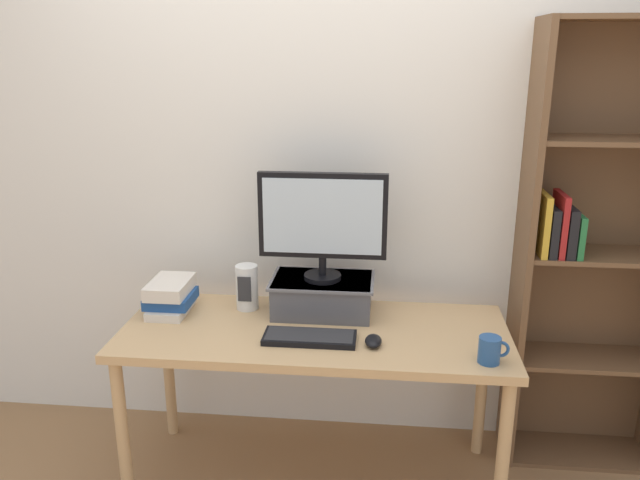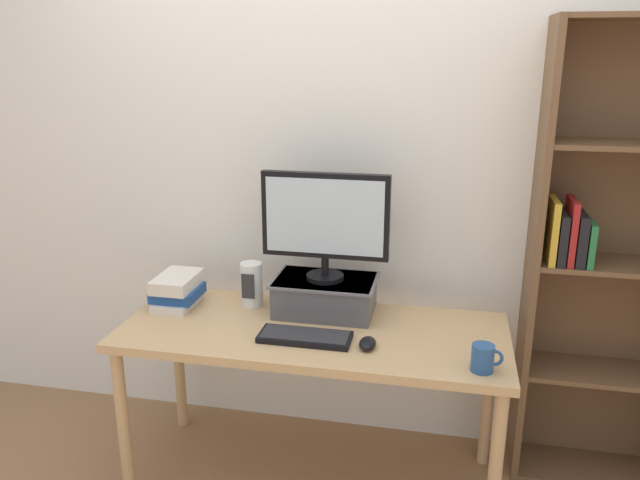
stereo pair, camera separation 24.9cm
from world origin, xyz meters
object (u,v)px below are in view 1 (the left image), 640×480
riser_box (323,294)px  desk_speaker (247,287)px  desk (315,345)px  computer_mouse (373,341)px  coffee_mug (490,350)px  keyboard (310,337)px  computer_monitor (323,220)px  book_stack (171,296)px  bookshelf_unit (596,252)px

riser_box → desk_speaker: bearing=179.4°
desk → computer_mouse: bearing=-27.6°
coffee_mug → keyboard: bearing=170.7°
computer_monitor → computer_mouse: computer_monitor is taller
riser_box → desk_speaker: desk_speaker is taller
desk → coffee_mug: size_ratio=14.01×
riser_box → computer_monitor: size_ratio=0.82×
computer_mouse → book_stack: size_ratio=0.41×
bookshelf_unit → keyboard: (-1.18, -0.44, -0.25)m
riser_box → keyboard: bearing=-94.4°
desk_speaker → riser_box: bearing=-0.6°
computer_monitor → coffee_mug: (0.65, -0.39, -0.36)m
computer_mouse → book_stack: book_stack is taller
desk → computer_mouse: size_ratio=15.06×
bookshelf_unit → book_stack: 1.83m
keyboard → desk: bearing=86.5°
desk → keyboard: bearing=-93.5°
bookshelf_unit → coffee_mug: bookshelf_unit is taller
book_stack → coffee_mug: bearing=-14.2°
computer_monitor → computer_mouse: (0.23, -0.30, -0.39)m
keyboard → computer_mouse: 0.25m
desk → computer_mouse: (0.24, -0.13, 0.09)m
coffee_mug → riser_box: bearing=148.8°
desk → computer_monitor: 0.52m
riser_box → desk_speaker: 0.33m
computer_mouse → desk_speaker: bearing=151.5°
book_stack → desk_speaker: desk_speaker is taller
book_stack → keyboard: bearing=-19.1°
riser_box → book_stack: bearing=-174.4°
riser_box → computer_monitor: (0.00, -0.00, 0.33)m
desk → keyboard: size_ratio=4.33×
coffee_mug → desk_speaker: size_ratio=0.57×
desk → riser_box: size_ratio=3.58×
computer_mouse → coffee_mug: (0.42, -0.09, 0.03)m
bookshelf_unit → computer_mouse: (-0.93, -0.46, -0.24)m
bookshelf_unit → riser_box: (-1.15, -0.16, -0.18)m
computer_mouse → keyboard: bearing=176.1°
riser_box → computer_monitor: computer_monitor is taller
computer_monitor → riser_box: bearing=90.0°
riser_box → computer_mouse: bearing=-52.9°
desk → bookshelf_unit: bookshelf_unit is taller
computer_mouse → desk_speaker: desk_speaker is taller
book_stack → bookshelf_unit: bearing=6.9°
riser_box → keyboard: size_ratio=1.21×
desk → computer_mouse: 0.29m
book_stack → desk_speaker: (0.32, 0.07, 0.03)m
bookshelf_unit → computer_mouse: bookshelf_unit is taller
bookshelf_unit → keyboard: bearing=-159.6°
computer_monitor → book_stack: 0.74m
bookshelf_unit → computer_monitor: 1.18m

